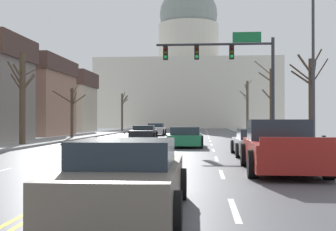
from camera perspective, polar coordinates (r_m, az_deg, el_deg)
name	(u,v)px	position (r m, az deg, el deg)	size (l,w,h in m)	color
ground	(125,162)	(16.87, -5.54, -6.02)	(20.00, 180.00, 0.20)	#4E4E54
signal_gantry	(232,63)	(29.99, 8.23, 6.80)	(7.91, 0.41, 7.37)	#28282D
street_lamp_right	(308,49)	(22.29, 17.68, 8.21)	(2.05, 0.24, 8.34)	#333338
capitol_building	(188,78)	(91.36, 2.67, 4.85)	(35.73, 18.55, 31.77)	beige
sedan_near_00	(186,137)	(26.48, 2.30, -2.84)	(2.13, 4.53, 1.20)	#1E7247
sedan_near_01	(256,143)	(20.40, 11.33, -3.52)	(2.09, 4.37, 1.21)	silver
pickup_truck_near_02	(281,148)	(14.38, 14.40, -4.13)	(2.44, 5.53, 1.64)	maroon
sedan_near_03	(126,179)	(7.70, -5.51, -8.21)	(2.08, 4.56, 1.29)	#6B6056
sedan_oncoming_00	(144,133)	(36.48, -3.16, -2.24)	(2.19, 4.46, 1.16)	black
sedan_oncoming_01	(156,130)	(46.27, -1.58, -1.85)	(2.00, 4.43, 1.26)	silver
flank_building_01	(51,102)	(62.47, -14.86, 1.76)	(11.29, 8.24, 8.16)	#B2A38E
flank_building_03	(16,96)	(48.35, -19.06, 2.35)	(10.29, 10.12, 8.01)	#8C6656
bare_tree_00	(247,105)	(55.92, 10.24, 1.33)	(1.86, 2.58, 6.66)	brown
bare_tree_01	(72,109)	(38.28, -12.36, 0.78)	(2.82, 1.55, 4.46)	#4C3D2D
bare_tree_02	(311,99)	(23.82, 18.05, 2.05)	(1.73, 2.94, 5.09)	#423328
bare_tree_03	(22,96)	(28.44, -18.36, 2.37)	(2.11, 2.07, 5.59)	#4C3D2D
bare_tree_04	(271,103)	(33.59, 13.24, 1.64)	(1.63, 1.71, 5.82)	#4C3D2D
bare_tree_05	(122,110)	(60.65, -5.93, 0.65)	(0.98, 1.68, 5.28)	brown
bicycle_parked	(322,146)	(19.97, 19.36, -3.80)	(0.12, 1.77, 0.85)	black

